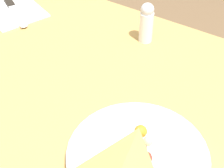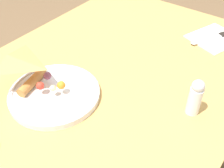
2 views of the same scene
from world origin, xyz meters
name	(u,v)px [view 1 (image 1 of 2)]	position (x,y,z in m)	size (l,w,h in m)	color
dining_table	(87,142)	(0.00, 0.00, 0.60)	(1.01, 0.70, 0.72)	tan
plate_pizza	(137,155)	(0.15, -0.06, 0.74)	(0.23, 0.23, 0.05)	white
napkin_folded	(14,11)	(-0.35, 0.16, 0.72)	(0.19, 0.17, 0.00)	white
butter_knife	(13,8)	(-0.36, 0.17, 0.73)	(0.17, 0.10, 0.01)	black
salt_shaker	(146,22)	(-0.01, 0.24, 0.77)	(0.03, 0.03, 0.10)	white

